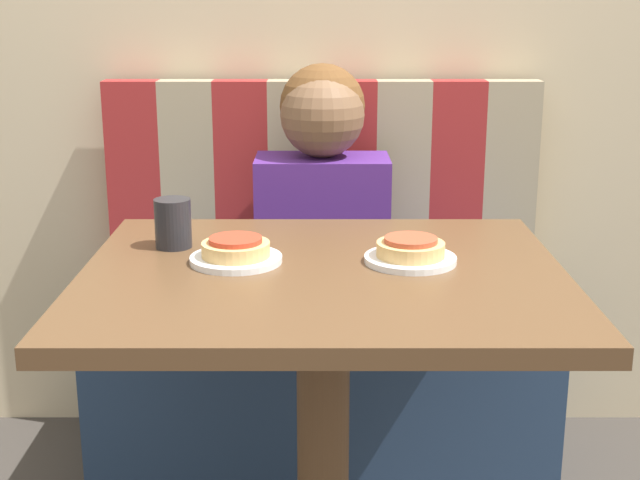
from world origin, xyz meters
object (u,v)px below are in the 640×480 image
Objects in this scene: pizza_left at (233,248)px; pizza_right at (408,248)px; plate_left at (233,259)px; person at (320,182)px; plate_right at (408,259)px; drinking_cup at (170,223)px.

pizza_left and pizza_right have the same top height.
person is at bearing 75.20° from plate_left.
plate_left is 0.02m from pizza_left.
pizza_right reaches higher than plate_right.
plate_right is 1.77× the size of drinking_cup.
pizza_right is (0.32, 0.00, 0.00)m from pizza_left.
plate_left is at bearing 180.00° from plate_right.
plate_left is 0.17m from drinking_cup.
drinking_cup reaches higher than pizza_left.
plate_left is 0.32m from plate_right.
plate_right is 0.02m from pizza_right.
person is at bearing 60.10° from drinking_cup.
pizza_right is at bearing -12.68° from drinking_cup.
plate_right is at bearing 0.00° from pizza_left.
plate_left is 1.77× the size of drinking_cup.
person reaches higher than pizza_left.
drinking_cup is (-0.29, -0.51, 0.03)m from person.
pizza_right is at bearing 0.00° from plate_right.
drinking_cup reaches higher than pizza_right.
drinking_cup is at bearing 142.10° from plate_left.
person is 3.65× the size of plate_right.
plate_left is at bearing 0.00° from pizza_left.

